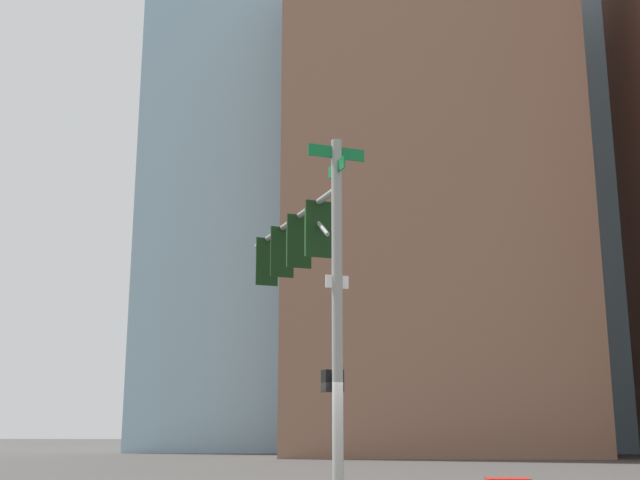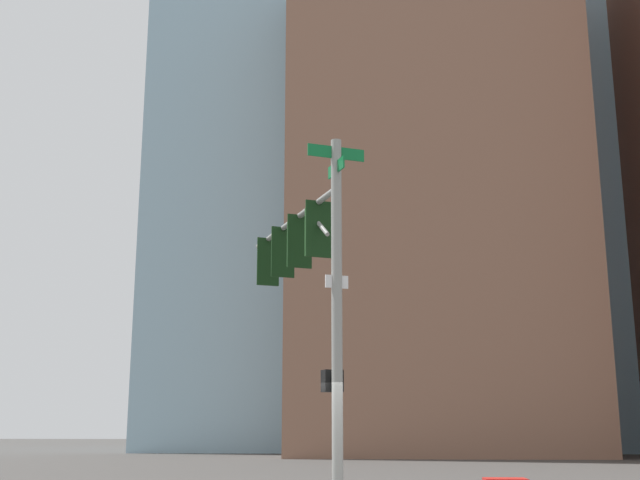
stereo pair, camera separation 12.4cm
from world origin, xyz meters
The scene contains 2 objects.
signal_pole_assembly centered at (2.27, 0.80, 5.00)m, with size 5.35×2.76×7.11m.
building_brick_midblock centered at (39.79, -4.80, 16.27)m, with size 18.44×18.06×32.54m, color #845B47.
Camera 2 is at (-14.34, -0.61, 1.73)m, focal length 45.43 mm.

